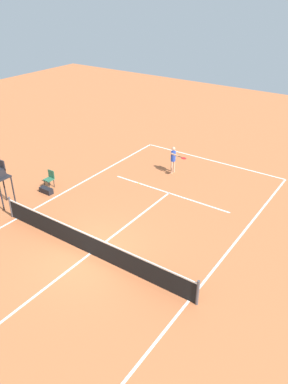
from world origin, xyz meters
TOP-DOWN VIEW (x-y plane):
  - ground_plane at (0.00, 0.00)m, footprint 60.00×60.00m
  - court_lines at (0.00, 0.00)m, footprint 9.36×22.77m
  - tennis_net at (0.00, 0.00)m, footprint 9.96×0.10m
  - player_serving at (1.06, -8.44)m, footprint 1.21×0.77m
  - tennis_ball at (1.92, -6.17)m, footprint 0.07×0.07m
  - umpire_chair at (6.10, -0.51)m, footprint 0.80×0.80m
  - courtside_chair_mid at (5.68, -3.14)m, footprint 0.44×0.46m
  - equipment_bag at (5.36, -2.54)m, footprint 0.76×0.32m

SIDE VIEW (x-z plane):
  - ground_plane at x=0.00m, z-range 0.00..0.00m
  - court_lines at x=0.00m, z-range 0.00..0.01m
  - tennis_ball at x=1.92m, z-range 0.00..0.07m
  - equipment_bag at x=5.36m, z-range 0.00..0.30m
  - tennis_net at x=0.00m, z-range -0.04..1.03m
  - courtside_chair_mid at x=5.68m, z-range 0.06..1.01m
  - player_serving at x=1.06m, z-range 0.15..1.77m
  - umpire_chair at x=6.10m, z-range 0.40..2.81m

